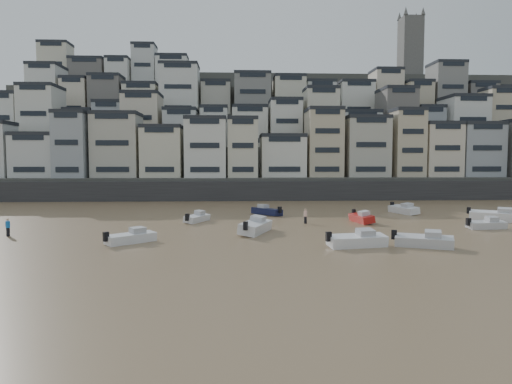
{
  "coord_description": "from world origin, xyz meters",
  "views": [
    {
      "loc": [
        1.85,
        -17.83,
        7.39
      ],
      "look_at": [
        4.1,
        30.0,
        4.0
      ],
      "focal_mm": 32.0,
      "sensor_mm": 36.0,
      "label": 1
    }
  ],
  "objects": [
    {
      "name": "ground",
      "position": [
        0.0,
        0.0,
        0.0
      ],
      "size": [
        400.0,
        400.0,
        0.0
      ],
      "primitive_type": "plane",
      "color": "#93704F",
      "rests_on": "ground"
    },
    {
      "name": "harbor_wall",
      "position": [
        10.0,
        65.0,
        1.75
      ],
      "size": [
        140.0,
        3.0,
        3.5
      ],
      "primitive_type": "cube",
      "color": "#38383A",
      "rests_on": "ground"
    },
    {
      "name": "hillside",
      "position": [
        14.73,
        104.84,
        13.01
      ],
      "size": [
        141.04,
        66.0,
        50.0
      ],
      "color": "#4C4C47",
      "rests_on": "ground"
    },
    {
      "name": "boat_a",
      "position": [
        12.23,
        19.94,
        0.75
      ],
      "size": [
        5.75,
        2.8,
        1.5
      ],
      "primitive_type": null,
      "rotation": [
        0.0,
        0.0,
        0.19
      ],
      "color": "white",
      "rests_on": "ground"
    },
    {
      "name": "boat_b",
      "position": [
        17.83,
        19.57,
        0.7
      ],
      "size": [
        5.38,
        3.55,
        1.4
      ],
      "primitive_type": null,
      "rotation": [
        0.0,
        0.0,
        -0.4
      ],
      "color": "silver",
      "rests_on": "ground"
    },
    {
      "name": "boat_c",
      "position": [
        3.95,
        27.76,
        0.85
      ],
      "size": [
        4.16,
        6.51,
        1.69
      ],
      "primitive_type": null,
      "rotation": [
        0.0,
        0.0,
        1.2
      ],
      "color": "silver",
      "rests_on": "ground"
    },
    {
      "name": "boat_d",
      "position": [
        28.79,
        29.35,
        0.62
      ],
      "size": [
        4.66,
        2.0,
        1.23
      ],
      "primitive_type": null,
      "rotation": [
        0.0,
        0.0,
        0.12
      ],
      "color": "silver",
      "rests_on": "ground"
    },
    {
      "name": "boat_e",
      "position": [
        16.81,
        34.98,
        0.67
      ],
      "size": [
        2.26,
        5.07,
        1.33
      ],
      "primitive_type": null,
      "rotation": [
        0.0,
        0.0,
        -1.43
      ],
      "color": "#B41A16",
      "rests_on": "ground"
    },
    {
      "name": "boat_f",
      "position": [
        -2.63,
        36.32,
        0.61
      ],
      "size": [
        3.34,
        4.66,
        1.22
      ],
      "primitive_type": null,
      "rotation": [
        0.0,
        0.0,
        1.1
      ],
      "color": "white",
      "rests_on": "ground"
    },
    {
      "name": "boat_g",
      "position": [
        33.35,
        35.15,
        0.89
      ],
      "size": [
        6.64,
        5.31,
        1.78
      ],
      "primitive_type": null,
      "rotation": [
        0.0,
        0.0,
        -0.57
      ],
      "color": "white",
      "rests_on": "ground"
    },
    {
      "name": "boat_h",
      "position": [
        6.17,
        42.97,
        0.7
      ],
      "size": [
        4.57,
        4.97,
        1.39
      ],
      "primitive_type": null,
      "rotation": [
        0.0,
        0.0,
        2.27
      ],
      "color": "#12173A",
      "rests_on": "ground"
    },
    {
      "name": "boat_i",
      "position": [
        25.08,
        43.49,
        0.74
      ],
      "size": [
        3.25,
        5.69,
        1.48
      ],
      "primitive_type": null,
      "rotation": [
        0.0,
        0.0,
        -1.28
      ],
      "color": "silver",
      "rests_on": "ground"
    },
    {
      "name": "boat_j",
      "position": [
        -7.38,
        22.74,
        0.67
      ],
      "size": [
        4.77,
        4.4,
        1.34
      ],
      "primitive_type": null,
      "rotation": [
        0.0,
        0.0,
        0.71
      ],
      "color": "white",
      "rests_on": "ground"
    },
    {
      "name": "person_blue",
      "position": [
        -20.09,
        26.96,
        0.87
      ],
      "size": [
        0.44,
        0.44,
        1.74
      ],
      "primitive_type": null,
      "color": "blue",
      "rests_on": "ground"
    },
    {
      "name": "person_pink",
      "position": [
        10.05,
        34.31,
        0.87
      ],
      "size": [
        0.44,
        0.44,
        1.74
      ],
      "primitive_type": null,
      "color": "beige",
      "rests_on": "ground"
    }
  ]
}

